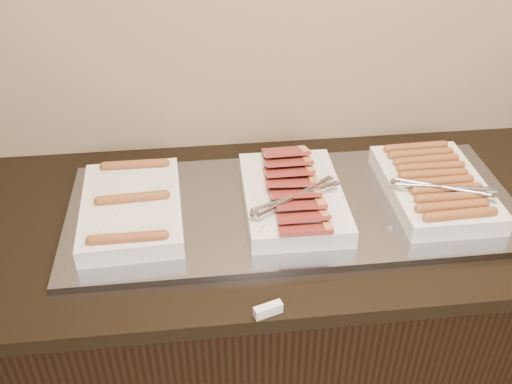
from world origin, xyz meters
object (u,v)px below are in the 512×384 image
(dish_left, at_px, (132,207))
(dish_right, at_px, (435,186))
(dish_center, at_px, (293,196))
(counter, at_px, (282,324))
(warming_tray, at_px, (293,208))

(dish_left, relative_size, dish_right, 1.01)
(dish_left, height_order, dish_center, dish_center)
(counter, relative_size, warming_tray, 1.72)
(warming_tray, bearing_deg, dish_center, -126.17)
(counter, height_order, warming_tray, warming_tray)
(dish_left, distance_m, dish_right, 0.81)
(dish_left, xyz_separation_m, dish_center, (0.42, -0.00, 0.01))
(warming_tray, height_order, dish_center, dish_center)
(counter, bearing_deg, dish_center, -11.72)
(dish_center, height_order, dish_right, dish_center)
(dish_left, xyz_separation_m, dish_right, (0.81, -0.00, 0.01))
(dish_center, bearing_deg, dish_right, 0.79)
(counter, height_order, dish_left, dish_left)
(dish_center, bearing_deg, counter, 169.06)
(counter, relative_size, dish_center, 5.04)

